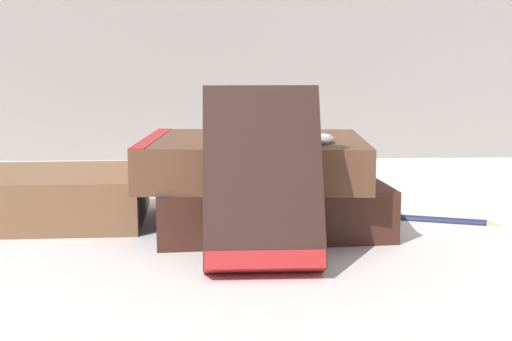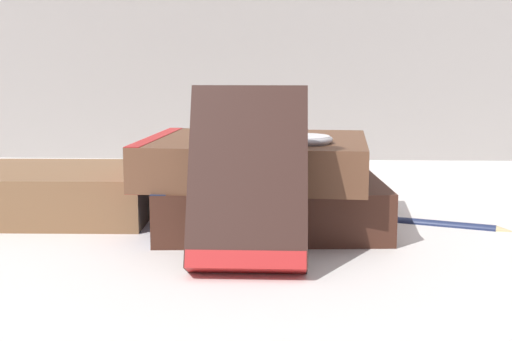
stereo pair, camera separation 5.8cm
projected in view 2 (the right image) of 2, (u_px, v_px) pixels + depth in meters
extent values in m
plane|color=silver|center=(253.00, 242.00, 0.56)|extent=(3.00, 3.00, 0.00)
cube|color=#422319|center=(270.00, 202.00, 0.62)|extent=(0.20, 0.17, 0.04)
cube|color=navy|center=(168.00, 202.00, 0.62)|extent=(0.02, 0.16, 0.04)
cube|color=brown|center=(256.00, 159.00, 0.60)|extent=(0.19, 0.17, 0.04)
cube|color=#B22323|center=(157.00, 157.00, 0.61)|extent=(0.02, 0.15, 0.04)
cube|color=brown|center=(36.00, 193.00, 0.66)|extent=(0.22, 0.14, 0.04)
cube|color=#331E19|center=(242.00, 178.00, 0.49)|extent=(0.08, 0.07, 0.13)
cube|color=#B22323|center=(240.00, 262.00, 0.48)|extent=(0.08, 0.03, 0.02)
cylinder|color=silver|center=(303.00, 139.00, 0.57)|extent=(0.04, 0.04, 0.01)
torus|color=#B2B2B7|center=(303.00, 139.00, 0.57)|extent=(0.05, 0.05, 0.01)
sphere|color=#B2B2B7|center=(303.00, 136.00, 0.59)|extent=(0.01, 0.01, 0.01)
torus|color=#ADADB2|center=(212.00, 191.00, 0.77)|extent=(0.07, 0.07, 0.00)
torus|color=#ADADB2|center=(266.00, 188.00, 0.79)|extent=(0.07, 0.07, 0.00)
cylinder|color=#ADADB2|center=(239.00, 190.00, 0.78)|extent=(0.02, 0.01, 0.00)
cylinder|color=#1E284C|center=(427.00, 219.00, 0.62)|extent=(0.11, 0.05, 0.01)
cone|color=tan|center=(506.00, 226.00, 0.60)|extent=(0.02, 0.01, 0.01)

